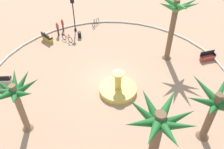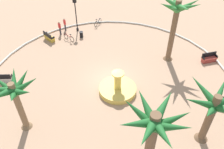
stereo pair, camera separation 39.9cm
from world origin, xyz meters
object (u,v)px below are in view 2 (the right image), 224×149
at_px(bicycle_red_frame, 98,22).
at_px(person_cyclist_photo, 65,24).
at_px(lamppost, 76,12).
at_px(bicycle_by_lamppost, 69,38).
at_px(palm_tree_far_side, 14,94).
at_px(palm_tree_near_fountain, 152,134).
at_px(trash_bin, 81,34).
at_px(palm_tree_by_curb, 176,15).
at_px(palm_tree_mid_plaza, 214,108).
at_px(fountain, 118,89).
at_px(bench_west, 209,59).
at_px(bench_north, 49,38).
at_px(bench_southeast, 4,79).
at_px(person_cyclist_helmet, 60,27).

xyz_separation_m(bicycle_red_frame, person_cyclist_photo, (3.18, -2.71, 0.51)).
relative_size(lamppost, bicycle_by_lamppost, 2.44).
relative_size(palm_tree_far_side, bicycle_red_frame, 2.72).
relative_size(palm_tree_near_fountain, trash_bin, 8.84).
relative_size(trash_bin, bicycle_by_lamppost, 0.43).
distance_m(palm_tree_by_curb, palm_tree_mid_plaza, 9.80).
bearing_deg(palm_tree_far_side, palm_tree_by_curb, 156.60).
relative_size(palm_tree_mid_plaza, lamppost, 1.10).
relative_size(palm_tree_mid_plaza, trash_bin, 6.27).
bearing_deg(palm_tree_by_curb, palm_tree_near_fountain, 14.56).
distance_m(palm_tree_mid_plaza, bicycle_red_frame, 19.10).
height_order(fountain, bench_west, fountain).
height_order(palm_tree_far_side, bicycle_by_lamppost, palm_tree_far_side).
height_order(palm_tree_by_curb, bench_north, palm_tree_by_curb).
bearing_deg(trash_bin, palm_tree_mid_plaza, 67.16).
height_order(bench_north, bicycle_red_frame, bench_north).
height_order(bicycle_by_lamppost, person_cyclist_photo, person_cyclist_photo).
distance_m(bench_west, bicycle_by_lamppost, 15.42).
bearing_deg(bench_southeast, bicycle_red_frame, 174.66).
relative_size(lamppost, bicycle_red_frame, 2.43).
xyz_separation_m(fountain, palm_tree_mid_plaza, (1.00, 7.58, 2.97)).
bearing_deg(bench_west, palm_tree_by_curb, -65.18).
bearing_deg(fountain, person_cyclist_photo, -118.59).
relative_size(palm_tree_mid_plaza, bicycle_red_frame, 2.66).
distance_m(bench_southeast, person_cyclist_photo, 10.48).
bearing_deg(palm_tree_mid_plaza, bicycle_by_lamppost, -107.81).
xyz_separation_m(bench_southeast, person_cyclist_photo, (-10.37, -1.44, 0.55)).
distance_m(bench_southeast, trash_bin, 10.13).
height_order(bicycle_red_frame, person_cyclist_helmet, person_cyclist_helmet).
xyz_separation_m(palm_tree_mid_plaza, palm_tree_far_side, (5.86, -11.51, 0.24)).
height_order(bench_north, bench_southeast, same).
height_order(fountain, trash_bin, fountain).
xyz_separation_m(trash_bin, person_cyclist_helmet, (0.81, -2.53, 0.57)).
relative_size(palm_tree_near_fountain, bicycle_red_frame, 3.75).
distance_m(fountain, person_cyclist_helmet, 11.89).
distance_m(palm_tree_mid_plaza, bench_north, 19.34).
bearing_deg(person_cyclist_helmet, palm_tree_mid_plaza, 72.30).
bearing_deg(palm_tree_mid_plaza, bench_west, -169.23).
bearing_deg(bench_southeast, palm_tree_mid_plaza, 101.09).
height_order(bench_southeast, trash_bin, bench_southeast).
height_order(bench_west, bicycle_red_frame, bench_west).
xyz_separation_m(bench_west, bench_north, (5.42, -16.82, 0.00)).
xyz_separation_m(bench_southeast, bicycle_red_frame, (-13.55, 1.27, 0.04)).
height_order(bench_north, lamppost, lamppost).
relative_size(bench_southeast, person_cyclist_photo, 1.01).
bearing_deg(bicycle_by_lamppost, bench_west, 106.15).
height_order(lamppost, trash_bin, lamppost).
distance_m(palm_tree_near_fountain, bicycle_by_lamppost, 18.23).
relative_size(bench_north, person_cyclist_helmet, 0.98).
relative_size(trash_bin, bicycle_red_frame, 0.42).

